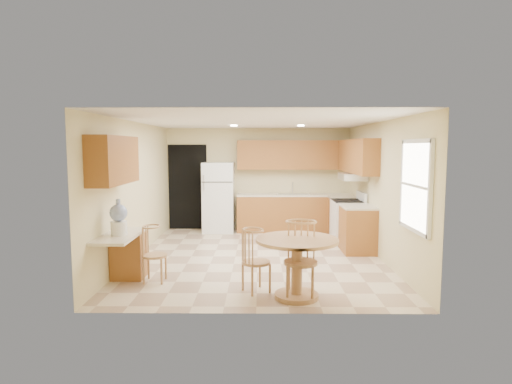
{
  "coord_description": "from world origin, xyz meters",
  "views": [
    {
      "loc": [
        0.04,
        -7.82,
        2.04
      ],
      "look_at": [
        -0.03,
        0.3,
        1.18
      ],
      "focal_mm": 30.0,
      "sensor_mm": 36.0,
      "label": 1
    }
  ],
  "objects_px": {
    "chair_table_a": "(256,255)",
    "water_crock": "(119,219)",
    "chair_table_b": "(301,254)",
    "stove": "(348,221)",
    "dining_table": "(297,259)",
    "refrigerator": "(219,197)",
    "chair_desk": "(153,249)"
  },
  "relations": [
    {
      "from": "chair_table_b",
      "to": "water_crock",
      "type": "bearing_deg",
      "value": -4.83
    },
    {
      "from": "chair_desk",
      "to": "stove",
      "type": "bearing_deg",
      "value": 129.82
    },
    {
      "from": "chair_table_b",
      "to": "water_crock",
      "type": "xyz_separation_m",
      "value": [
        -2.59,
        0.56,
        0.37
      ]
    },
    {
      "from": "refrigerator",
      "to": "water_crock",
      "type": "xyz_separation_m",
      "value": [
        -1.05,
        -4.14,
        0.17
      ]
    },
    {
      "from": "chair_table_a",
      "to": "chair_table_b",
      "type": "relative_size",
      "value": 0.86
    },
    {
      "from": "refrigerator",
      "to": "water_crock",
      "type": "relative_size",
      "value": 3.2
    },
    {
      "from": "refrigerator",
      "to": "dining_table",
      "type": "distance_m",
      "value": 4.84
    },
    {
      "from": "stove",
      "to": "chair_table_b",
      "type": "relative_size",
      "value": 1.05
    },
    {
      "from": "dining_table",
      "to": "chair_desk",
      "type": "distance_m",
      "value": 2.18
    },
    {
      "from": "dining_table",
      "to": "water_crock",
      "type": "relative_size",
      "value": 2.12
    },
    {
      "from": "chair_table_b",
      "to": "water_crock",
      "type": "relative_size",
      "value": 1.99
    },
    {
      "from": "refrigerator",
      "to": "chair_table_b",
      "type": "bearing_deg",
      "value": -71.82
    },
    {
      "from": "chair_table_b",
      "to": "refrigerator",
      "type": "bearing_deg",
      "value": -64.38
    },
    {
      "from": "water_crock",
      "to": "dining_table",
      "type": "bearing_deg",
      "value": -10.22
    },
    {
      "from": "water_crock",
      "to": "chair_table_a",
      "type": "bearing_deg",
      "value": -8.38
    },
    {
      "from": "chair_table_a",
      "to": "water_crock",
      "type": "bearing_deg",
      "value": -128.12
    },
    {
      "from": "chair_table_a",
      "to": "chair_desk",
      "type": "xyz_separation_m",
      "value": [
        -1.54,
        0.44,
        -0.03
      ]
    },
    {
      "from": "water_crock",
      "to": "stove",
      "type": "bearing_deg",
      "value": 36.61
    },
    {
      "from": "dining_table",
      "to": "chair_table_a",
      "type": "distance_m",
      "value": 0.57
    },
    {
      "from": "chair_desk",
      "to": "water_crock",
      "type": "height_order",
      "value": "water_crock"
    },
    {
      "from": "chair_table_a",
      "to": "water_crock",
      "type": "relative_size",
      "value": 1.71
    },
    {
      "from": "stove",
      "to": "dining_table",
      "type": "distance_m",
      "value": 3.65
    },
    {
      "from": "dining_table",
      "to": "chair_table_a",
      "type": "relative_size",
      "value": 1.24
    },
    {
      "from": "dining_table",
      "to": "chair_table_b",
      "type": "height_order",
      "value": "chair_table_b"
    },
    {
      "from": "stove",
      "to": "chair_table_b",
      "type": "distance_m",
      "value": 3.73
    },
    {
      "from": "refrigerator",
      "to": "chair_table_a",
      "type": "relative_size",
      "value": 1.87
    },
    {
      "from": "dining_table",
      "to": "water_crock",
      "type": "height_order",
      "value": "water_crock"
    },
    {
      "from": "refrigerator",
      "to": "chair_desk",
      "type": "xyz_separation_m",
      "value": [
        -0.6,
        -3.99,
        -0.32
      ]
    },
    {
      "from": "refrigerator",
      "to": "chair_table_b",
      "type": "distance_m",
      "value": 4.95
    },
    {
      "from": "refrigerator",
      "to": "dining_table",
      "type": "relative_size",
      "value": 1.51
    },
    {
      "from": "chair_table_a",
      "to": "chair_desk",
      "type": "bearing_deg",
      "value": -135.78
    },
    {
      "from": "refrigerator",
      "to": "chair_desk",
      "type": "bearing_deg",
      "value": -98.56
    }
  ]
}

